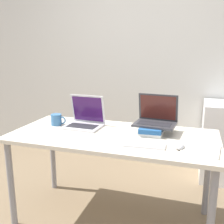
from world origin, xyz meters
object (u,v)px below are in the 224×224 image
Objects in this scene: laptop_left at (85,120)px; book_stack at (152,129)px; wireless_keyboard at (144,145)px; mouse at (179,146)px; mug at (57,120)px; notepad at (201,150)px; laptop_on_books at (156,118)px.

book_stack is (0.59, -0.01, -0.02)m from laptop_left.
laptop_left is at bearing 151.82° from wireless_keyboard.
mug is (-1.07, 0.26, 0.03)m from mouse.
notepad is (0.96, -0.28, -0.05)m from laptop_left.
laptop_left is 0.87m from mouse.
laptop_on_books is at bearing 3.46° from laptop_left.
laptop_on_books is 3.43× the size of mouse.
notepad is at bearing 5.80° from mouse.
book_stack is at bearing 2.13° from mug.
mug reaches higher than notepad.
book_stack reaches higher than mouse.
laptop_on_books is at bearing 122.36° from mouse.
laptop_left is at bearing 160.04° from mouse.
book_stack is 0.85× the size of laptop_on_books.
laptop_left is 1.07× the size of wireless_keyboard.
mouse is at bearing -19.96° from laptop_left.
wireless_keyboard is 3.01× the size of mouse.
mouse is 0.35× the size of notepad.
wireless_keyboard is at bearing -28.18° from laptop_left.
mouse is (0.21, -0.34, -0.09)m from laptop_on_books.
mug is at bearing 168.47° from notepad.
book_stack is 0.97× the size of wireless_keyboard.
mouse is 0.14m from notepad.
laptop_left reaches higher than wireless_keyboard.
mouse is (0.24, -0.29, -0.01)m from book_stack.
wireless_keyboard is at bearing -90.45° from book_stack.
mouse is (0.82, -0.30, -0.03)m from laptop_left.
wireless_keyboard is (0.58, -0.31, -0.05)m from laptop_left.
mug is at bearing 166.35° from mouse.
book_stack is 0.37m from mouse.
book_stack is 0.84m from mug.
mug reaches higher than wireless_keyboard.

